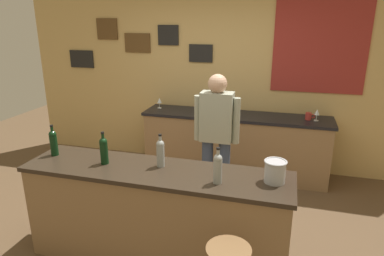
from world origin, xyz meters
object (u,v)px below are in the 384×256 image
wine_bottle_c (160,152)px  wine_bottle_a (53,142)px  bartender (216,134)px  coffee_mug (309,116)px  wine_glass_c (317,113)px  wine_glass_b (197,104)px  wine_bottle_d (218,167)px  ice_bucket (275,171)px  wine_bottle_b (104,150)px  wine_glass_a (159,101)px

wine_bottle_c → wine_bottle_a: bearing=-178.4°
bartender → coffee_mug: bartender is taller
wine_glass_c → coffee_mug: size_ratio=1.24×
wine_glass_b → wine_bottle_d: bearing=-70.9°
ice_bucket → wine_glass_b: (-1.19, 2.03, -0.01)m
wine_bottle_d → wine_glass_b: wine_bottle_d is taller
wine_bottle_b → coffee_mug: wine_bottle_b is taller
wine_bottle_a → wine_glass_b: bearing=66.1°
wine_bottle_c → wine_glass_b: (-0.19, 1.99, -0.05)m
wine_bottle_d → ice_bucket: 0.47m
wine_bottle_a → wine_glass_a: 2.07m
wine_glass_b → coffee_mug: wine_glass_b is taller
wine_bottle_a → wine_glass_a: wine_bottle_a is taller
wine_bottle_d → wine_glass_a: bearing=121.3°
ice_bucket → wine_glass_a: bearing=130.9°
wine_bottle_b → wine_glass_c: 2.83m
wine_bottle_d → ice_bucket: (0.44, 0.14, -0.04)m
wine_bottle_c → coffee_mug: wine_bottle_c is taller
wine_bottle_b → wine_bottle_c: 0.52m
wine_bottle_d → coffee_mug: (0.79, 2.16, -0.11)m
wine_bottle_a → wine_glass_b: (0.90, 2.02, -0.05)m
bartender → wine_bottle_d: size_ratio=5.29×
wine_bottle_c → wine_glass_a: wine_bottle_c is taller
coffee_mug → wine_bottle_d: bearing=-110.0°
wine_glass_b → coffee_mug: bearing=-0.4°
ice_bucket → wine_bottle_a: bearing=179.8°
wine_bottle_c → bartender: bearing=72.3°
wine_bottle_a → wine_glass_b: wine_bottle_a is taller
wine_glass_a → coffee_mug: wine_glass_a is taller
wine_bottle_a → wine_glass_c: wine_bottle_a is taller
wine_bottle_a → wine_glass_c: (2.53, 2.00, -0.05)m
wine_bottle_d → wine_glass_b: bearing=109.1°
wine_bottle_d → wine_glass_b: size_ratio=1.97×
wine_glass_a → wine_glass_b: bearing=-2.7°
bartender → coffee_mug: 1.45m
wine_bottle_a → wine_bottle_c: bearing=1.6°
ice_bucket → coffee_mug: bearing=80.4°
wine_bottle_d → wine_glass_a: wine_bottle_d is taller
coffee_mug → wine_bottle_a: bearing=-140.4°
bartender → wine_bottle_c: size_ratio=5.29×
wine_bottle_b → coffee_mug: bearing=48.0°
wine_glass_b → wine_glass_c: (1.64, -0.03, 0.00)m
wine_bottle_b → wine_bottle_c: size_ratio=1.00×
wine_glass_a → wine_bottle_d: bearing=-58.7°
wine_bottle_a → wine_bottle_c: 1.09m
wine_glass_b → wine_bottle_b: bearing=-98.9°
wine_bottle_d → coffee_mug: wine_bottle_d is taller
wine_bottle_d → wine_glass_c: wine_bottle_d is taller
wine_bottle_a → coffee_mug: wine_bottle_a is taller
bartender → wine_bottle_b: (-0.82, -1.05, 0.12)m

